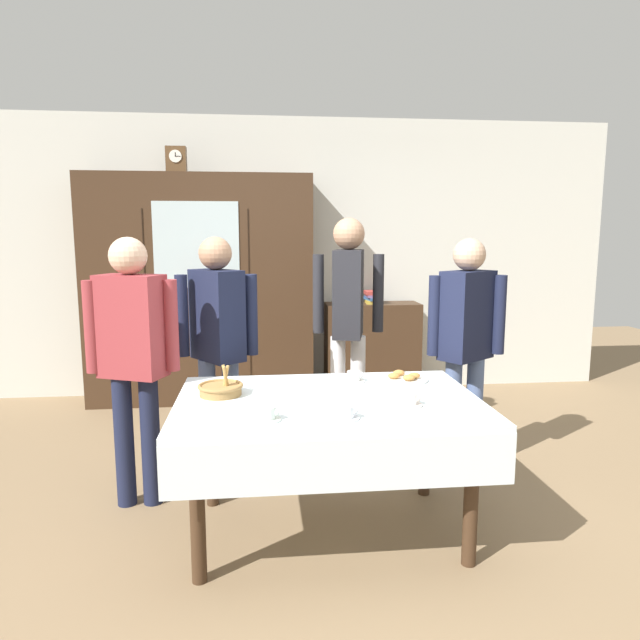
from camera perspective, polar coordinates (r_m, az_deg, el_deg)
name	(u,v)px	position (r m, az deg, el deg)	size (l,w,h in m)	color
ground_plane	(324,513)	(3.41, 0.38, -18.94)	(12.00, 12.00, 0.00)	#846B4C
back_wall	(294,258)	(5.67, -2.65, 6.33)	(6.40, 0.10, 2.70)	silver
dining_table	(329,419)	(2.95, 0.91, -10.00)	(1.56, 1.04, 0.74)	#3D2819
wall_cabinet	(201,290)	(5.41, -12.00, 2.99)	(2.09, 0.46, 2.12)	#3D2819
mantel_clock	(176,160)	(5.45, -14.34, 15.41)	(0.18, 0.11, 0.24)	brown
bookshelf_low	(372,349)	(5.63, 5.28, -2.89)	(0.92, 0.35, 0.91)	#3D2819
book_stack	(373,297)	(5.55, 5.36, 2.34)	(0.15, 0.23, 0.12)	#B29333
tea_cup_far_left	(267,415)	(2.62, -5.37, -9.54)	(0.13, 0.13, 0.06)	silver
tea_cup_near_left	(354,377)	(3.26, 3.43, -5.79)	(0.13, 0.13, 0.06)	white
tea_cup_far_right	(410,400)	(2.85, 9.05, -8.02)	(0.13, 0.13, 0.06)	white
tea_cup_center	(346,413)	(2.62, 2.63, -9.41)	(0.13, 0.13, 0.06)	white
bread_basket	(221,389)	(3.04, -10.02, -6.86)	(0.24, 0.24, 0.16)	#9E7542
pastry_plate	(404,378)	(3.33, 8.47, -5.82)	(0.28, 0.28, 0.05)	white
spoon_mid_right	(209,414)	(2.75, -11.13, -9.28)	(0.12, 0.02, 0.01)	silver
spoon_near_left	(328,380)	(3.29, 0.77, -6.09)	(0.12, 0.02, 0.01)	silver
spoon_far_left	(283,394)	(3.02, -3.79, -7.45)	(0.12, 0.02, 0.01)	silver
person_beside_shelf	(217,333)	(3.70, -10.34, -1.34)	(0.52, 0.41, 1.57)	slate
person_near_right_end	(348,309)	(4.10, 2.88, 1.07)	(0.52, 0.40, 1.70)	silver
person_behind_table_right	(133,347)	(3.38, -18.44, -2.57)	(0.52, 0.32, 1.57)	#191E38
person_behind_table_left	(466,333)	(3.81, 14.59, -1.29)	(0.52, 0.37, 1.56)	slate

